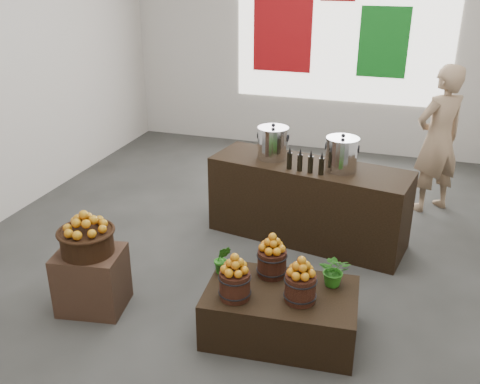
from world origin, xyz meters
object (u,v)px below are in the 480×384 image
(display_table, at_px, (281,312))
(stock_pot_center, at_px, (342,155))
(crate, at_px, (92,280))
(stock_pot_left, at_px, (273,144))
(counter, at_px, (308,202))
(wicker_basket, at_px, (87,242))
(shopper, at_px, (438,140))

(display_table, relative_size, stock_pot_center, 3.69)
(crate, distance_m, stock_pot_left, 2.31)
(counter, distance_m, stock_pot_left, 0.72)
(crate, height_order, stock_pot_left, stock_pot_left)
(crate, bearing_deg, wicker_basket, 0.00)
(shopper, bearing_deg, stock_pot_center, 12.94)
(counter, bearing_deg, crate, -119.19)
(crate, xyz_separation_m, display_table, (1.64, 0.13, -0.07))
(shopper, bearing_deg, counter, 3.24)
(stock_pot_center, height_order, shopper, shopper)
(wicker_basket, bearing_deg, shopper, 47.29)
(shopper, bearing_deg, display_table, 28.34)
(display_table, distance_m, shopper, 3.18)
(wicker_basket, distance_m, display_table, 1.70)
(counter, height_order, stock_pot_center, stock_pot_center)
(counter, distance_m, shopper, 1.81)
(wicker_basket, distance_m, stock_pot_left, 2.22)
(display_table, xyz_separation_m, shopper, (1.15, 2.89, 0.67))
(display_table, bearing_deg, shopper, 63.75)
(counter, xyz_separation_m, stock_pot_left, (-0.42, 0.08, 0.59))
(crate, height_order, wicker_basket, wicker_basket)
(crate, bearing_deg, stock_pot_center, 43.86)
(display_table, xyz_separation_m, counter, (-0.13, 1.69, 0.22))
(crate, bearing_deg, display_table, 4.71)
(crate, xyz_separation_m, stock_pot_center, (1.83, 1.76, 0.74))
(wicker_basket, distance_m, counter, 2.38)
(crate, bearing_deg, stock_pot_left, 60.11)
(wicker_basket, xyz_separation_m, display_table, (1.64, 0.13, -0.44))
(counter, xyz_separation_m, shopper, (1.28, 1.20, 0.45))
(wicker_basket, height_order, stock_pot_left, stock_pot_left)
(stock_pot_left, bearing_deg, stock_pot_center, -10.44)
(display_table, bearing_deg, stock_pot_center, 78.55)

